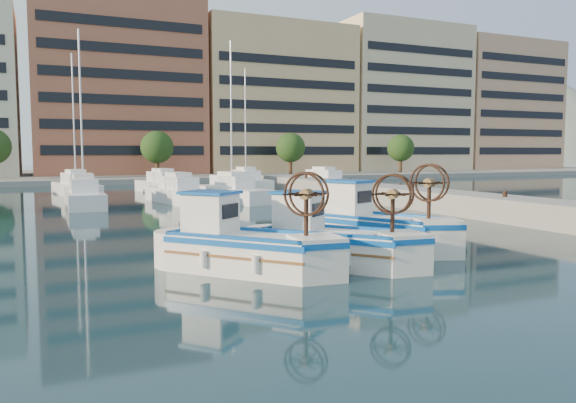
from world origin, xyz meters
name	(u,v)px	position (x,y,z in m)	size (l,w,h in m)	color
ground	(347,258)	(0.00, 0.00, 0.00)	(300.00, 300.00, 0.00)	#1A3A44
quay	(477,205)	(13.00, 8.00, 0.60)	(3.00, 60.00, 1.20)	gray
waterfront	(177,100)	(9.23, 65.04, 11.10)	(180.00, 40.00, 25.60)	gray
hill_east	(560,164)	(140.00, 110.00, 0.00)	(160.00, 160.00, 50.00)	slate
yacht_marina	(127,192)	(-3.22, 28.10, 0.53)	(38.03, 22.37, 11.50)	white
fishing_boat_a	(243,244)	(-3.96, -0.72, 0.83)	(4.45, 4.76, 3.00)	white
fishing_boat_b	(330,240)	(-1.15, -0.93, 0.80)	(4.27, 4.66, 2.91)	white
fishing_boat_c	(374,225)	(1.81, 1.15, 0.87)	(3.92, 5.23, 3.15)	white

